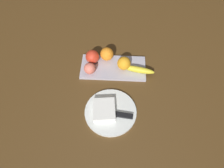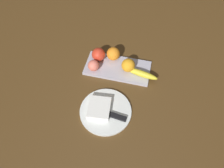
{
  "view_description": "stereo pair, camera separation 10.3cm",
  "coord_description": "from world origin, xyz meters",
  "px_view_note": "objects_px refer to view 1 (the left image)",
  "views": [
    {
      "loc": [
        -0.02,
        0.73,
        0.9
      ],
      "look_at": [
        0.01,
        0.16,
        0.04
      ],
      "focal_mm": 33.11,
      "sensor_mm": 36.0,
      "label": 1
    },
    {
      "loc": [
        -0.12,
        0.71,
        0.9
      ],
      "look_at": [
        0.01,
        0.16,
        0.04
      ],
      "focal_mm": 33.11,
      "sensor_mm": 36.0,
      "label": 2
    }
  ],
  "objects_px": {
    "apple": "(92,57)",
    "orange_near_apple": "(124,63)",
    "banana": "(138,70)",
    "peach": "(90,68)",
    "knife": "(120,115)",
    "folded_napkin": "(104,110)",
    "fruit_tray": "(113,68)",
    "orange_near_banana": "(107,54)",
    "dinner_plate": "(111,112)"
  },
  "relations": [
    {
      "from": "apple",
      "to": "folded_napkin",
      "type": "bearing_deg",
      "value": 105.59
    },
    {
      "from": "fruit_tray",
      "to": "orange_near_apple",
      "type": "xyz_separation_m",
      "value": [
        -0.06,
        0.0,
        0.04
      ]
    },
    {
      "from": "banana",
      "to": "apple",
      "type": "bearing_deg",
      "value": -3.1
    },
    {
      "from": "fruit_tray",
      "to": "orange_near_banana",
      "type": "distance_m",
      "value": 0.08
    },
    {
      "from": "banana",
      "to": "orange_near_banana",
      "type": "relative_size",
      "value": 2.39
    },
    {
      "from": "knife",
      "to": "folded_napkin",
      "type": "bearing_deg",
      "value": -7.44
    },
    {
      "from": "apple",
      "to": "orange_near_banana",
      "type": "height_order",
      "value": "same"
    },
    {
      "from": "folded_napkin",
      "to": "orange_near_banana",
      "type": "bearing_deg",
      "value": -88.83
    },
    {
      "from": "fruit_tray",
      "to": "orange_near_banana",
      "type": "bearing_deg",
      "value": -56.92
    },
    {
      "from": "apple",
      "to": "dinner_plate",
      "type": "relative_size",
      "value": 0.3
    },
    {
      "from": "apple",
      "to": "peach",
      "type": "relative_size",
      "value": 1.21
    },
    {
      "from": "fruit_tray",
      "to": "peach",
      "type": "xyz_separation_m",
      "value": [
        0.12,
        0.04,
        0.04
      ]
    },
    {
      "from": "fruit_tray",
      "to": "knife",
      "type": "bearing_deg",
      "value": 99.02
    },
    {
      "from": "folded_napkin",
      "to": "knife",
      "type": "height_order",
      "value": "folded_napkin"
    },
    {
      "from": "orange_near_banana",
      "to": "dinner_plate",
      "type": "distance_m",
      "value": 0.33
    },
    {
      "from": "fruit_tray",
      "to": "knife",
      "type": "relative_size",
      "value": 1.94
    },
    {
      "from": "folded_napkin",
      "to": "orange_near_apple",
      "type": "bearing_deg",
      "value": -108.35
    },
    {
      "from": "banana",
      "to": "knife",
      "type": "bearing_deg",
      "value": 82.04
    },
    {
      "from": "apple",
      "to": "folded_napkin",
      "type": "height_order",
      "value": "apple"
    },
    {
      "from": "banana",
      "to": "orange_near_apple",
      "type": "height_order",
      "value": "orange_near_apple"
    },
    {
      "from": "orange_near_apple",
      "to": "apple",
      "type": "bearing_deg",
      "value": -12.04
    },
    {
      "from": "orange_near_apple",
      "to": "orange_near_banana",
      "type": "xyz_separation_m",
      "value": [
        0.09,
        -0.06,
        0.0
      ]
    },
    {
      "from": "fruit_tray",
      "to": "folded_napkin",
      "type": "bearing_deg",
      "value": 83.4
    },
    {
      "from": "orange_near_banana",
      "to": "dinner_plate",
      "type": "relative_size",
      "value": 0.3
    },
    {
      "from": "banana",
      "to": "orange_near_banana",
      "type": "distance_m",
      "value": 0.19
    },
    {
      "from": "orange_near_apple",
      "to": "knife",
      "type": "distance_m",
      "value": 0.29
    },
    {
      "from": "orange_near_apple",
      "to": "banana",
      "type": "bearing_deg",
      "value": 162.77
    },
    {
      "from": "apple",
      "to": "peach",
      "type": "bearing_deg",
      "value": 85.03
    },
    {
      "from": "banana",
      "to": "knife",
      "type": "relative_size",
      "value": 0.97
    },
    {
      "from": "banana",
      "to": "folded_napkin",
      "type": "distance_m",
      "value": 0.29
    },
    {
      "from": "peach",
      "to": "folded_napkin",
      "type": "height_order",
      "value": "peach"
    },
    {
      "from": "dinner_plate",
      "to": "folded_napkin",
      "type": "height_order",
      "value": "folded_napkin"
    },
    {
      "from": "banana",
      "to": "dinner_plate",
      "type": "height_order",
      "value": "banana"
    },
    {
      "from": "orange_near_apple",
      "to": "folded_napkin",
      "type": "xyz_separation_m",
      "value": [
        0.09,
        0.27,
        -0.03
      ]
    },
    {
      "from": "banana",
      "to": "peach",
      "type": "relative_size",
      "value": 2.86
    },
    {
      "from": "banana",
      "to": "knife",
      "type": "xyz_separation_m",
      "value": [
        0.09,
        0.26,
        -0.02
      ]
    },
    {
      "from": "fruit_tray",
      "to": "apple",
      "type": "xyz_separation_m",
      "value": [
        0.12,
        -0.03,
        0.04
      ]
    },
    {
      "from": "fruit_tray",
      "to": "apple",
      "type": "height_order",
      "value": "apple"
    },
    {
      "from": "peach",
      "to": "folded_napkin",
      "type": "xyz_separation_m",
      "value": [
        -0.09,
        0.23,
        -0.02
      ]
    },
    {
      "from": "folded_napkin",
      "to": "knife",
      "type": "bearing_deg",
      "value": 166.14
    },
    {
      "from": "peach",
      "to": "dinner_plate",
      "type": "bearing_deg",
      "value": 118.32
    },
    {
      "from": "fruit_tray",
      "to": "folded_napkin",
      "type": "xyz_separation_m",
      "value": [
        0.03,
        0.27,
        0.02
      ]
    },
    {
      "from": "orange_near_apple",
      "to": "dinner_plate",
      "type": "xyz_separation_m",
      "value": [
        0.06,
        0.27,
        -0.05
      ]
    },
    {
      "from": "orange_near_apple",
      "to": "knife",
      "type": "bearing_deg",
      "value": 87.68
    },
    {
      "from": "banana",
      "to": "peach",
      "type": "distance_m",
      "value": 0.26
    },
    {
      "from": "peach",
      "to": "banana",
      "type": "bearing_deg",
      "value": -176.48
    },
    {
      "from": "apple",
      "to": "folded_napkin",
      "type": "xyz_separation_m",
      "value": [
        -0.08,
        0.3,
        -0.03
      ]
    },
    {
      "from": "apple",
      "to": "orange_near_apple",
      "type": "xyz_separation_m",
      "value": [
        -0.17,
        0.04,
        -0.0
      ]
    },
    {
      "from": "banana",
      "to": "orange_near_banana",
      "type": "bearing_deg",
      "value": -15.66
    },
    {
      "from": "orange_near_apple",
      "to": "orange_near_banana",
      "type": "bearing_deg",
      "value": -32.54
    }
  ]
}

